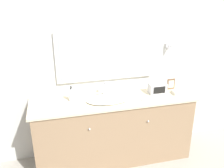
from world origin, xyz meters
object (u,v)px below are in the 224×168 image
object	(u,v)px
sink_basin	(108,99)
appliance_box	(157,88)
soap_bottle	(71,95)
picture_frame	(171,84)

from	to	relation	value
sink_basin	appliance_box	distance (m)	0.68
sink_basin	appliance_box	size ratio (longest dim) A/B	2.38
appliance_box	soap_bottle	bearing A→B (deg)	177.68
sink_basin	picture_frame	size ratio (longest dim) A/B	3.61
picture_frame	soap_bottle	bearing A→B (deg)	-178.43
appliance_box	picture_frame	bearing A→B (deg)	19.35
soap_bottle	appliance_box	bearing A→B (deg)	-2.32
sink_basin	soap_bottle	world-z (taller)	soap_bottle
appliance_box	sink_basin	bearing A→B (deg)	-176.05
appliance_box	picture_frame	xyz separation A→B (m)	(0.23, 0.08, 0.01)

